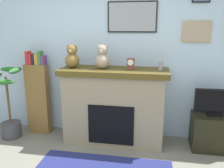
{
  "coord_description": "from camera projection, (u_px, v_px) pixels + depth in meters",
  "views": [
    {
      "loc": [
        0.75,
        -1.68,
        1.75
      ],
      "look_at": [
        0.15,
        1.66,
        0.91
      ],
      "focal_mm": 37.68,
      "sensor_mm": 36.0,
      "label": 1
    }
  ],
  "objects": [
    {
      "name": "back_wall",
      "position": [
        107.0,
        54.0,
        3.75
      ],
      "size": [
        5.2,
        0.15,
        2.6
      ],
      "color": "silver",
      "rests_on": "ground_plane"
    },
    {
      "name": "fireplace",
      "position": [
        114.0,
        105.0,
        3.57
      ],
      "size": [
        1.58,
        0.62,
        1.14
      ],
      "color": "gray",
      "rests_on": "ground_plane"
    },
    {
      "name": "bookshelf",
      "position": [
        38.0,
        95.0,
        3.85
      ],
      "size": [
        0.36,
        0.16,
        1.37
      ],
      "color": "brown",
      "rests_on": "ground_plane"
    },
    {
      "name": "potted_plant",
      "position": [
        10.0,
        111.0,
        3.72
      ],
      "size": [
        0.47,
        0.44,
        1.14
      ],
      "color": "#3F3F44",
      "rests_on": "ground_plane"
    },
    {
      "name": "tv_stand",
      "position": [
        212.0,
        132.0,
        3.39
      ],
      "size": [
        0.58,
        0.4,
        0.52
      ],
      "primitive_type": "cube",
      "color": "black",
      "rests_on": "ground_plane"
    },
    {
      "name": "television",
      "position": [
        216.0,
        103.0,
        3.28
      ],
      "size": [
        0.58,
        0.14,
        0.38
      ],
      "color": "black",
      "rests_on": "tv_stand"
    },
    {
      "name": "candle_jar",
      "position": [
        161.0,
        66.0,
        3.29
      ],
      "size": [
        0.06,
        0.06,
        0.13
      ],
      "primitive_type": "cylinder",
      "color": "gray",
      "rests_on": "fireplace"
    },
    {
      "name": "mantel_clock",
      "position": [
        131.0,
        64.0,
        3.36
      ],
      "size": [
        0.11,
        0.08,
        0.16
      ],
      "color": "brown",
      "rests_on": "fireplace"
    },
    {
      "name": "teddy_bear_grey",
      "position": [
        72.0,
        57.0,
        3.49
      ],
      "size": [
        0.22,
        0.22,
        0.35
      ],
      "color": "olive",
      "rests_on": "fireplace"
    },
    {
      "name": "teddy_bear_cream",
      "position": [
        102.0,
        58.0,
        3.41
      ],
      "size": [
        0.22,
        0.22,
        0.35
      ],
      "color": "tan",
      "rests_on": "fireplace"
    }
  ]
}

